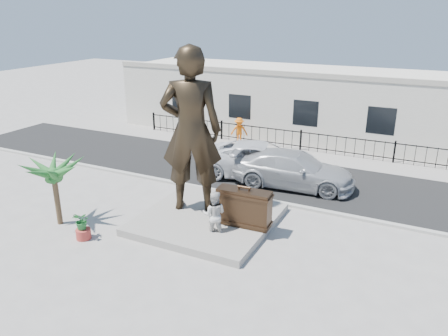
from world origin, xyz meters
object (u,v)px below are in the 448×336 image
Objects in this scene: statue at (191,131)px; car_white at (262,160)px; tourist at (214,214)px; suitcase at (244,208)px.

car_white is (0.94, 5.55, -2.79)m from statue.
car_white is at bearing -102.19° from tourist.
suitcase is at bearing -153.57° from tourist.
statue is 3.54m from tourist.
car_white is at bearing 102.61° from suitcase.
suitcase is 6.31m from car_white.
car_white is (-1.66, 6.09, -0.15)m from suitcase.
statue is 6.29m from car_white.
tourist is at bearing -137.38° from suitcase.
suitcase is at bearing -177.57° from car_white.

